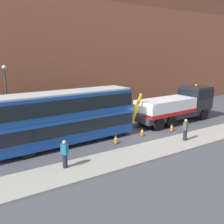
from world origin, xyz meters
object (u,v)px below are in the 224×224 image
at_px(pedestrian_onlooker, 65,154).
at_px(pedestrian_bystander, 185,130).
at_px(traffic_cone_near_bus, 116,139).
at_px(double_decker_bus, 66,116).
at_px(recovery_tow_truck, 178,105).
at_px(traffic_cone_near_truck, 172,127).
at_px(traffic_cone_midway, 142,132).
at_px(street_lamp, 6,92).

height_order(pedestrian_onlooker, pedestrian_bystander, same).
bearing_deg(traffic_cone_near_bus, double_decker_bus, 147.88).
bearing_deg(traffic_cone_near_bus, recovery_tow_truck, 12.83).
bearing_deg(pedestrian_onlooker, double_decker_bus, 38.64).
relative_size(pedestrian_onlooker, traffic_cone_near_bus, 2.38).
relative_size(pedestrian_onlooker, traffic_cone_near_truck, 2.38).
bearing_deg(double_decker_bus, traffic_cone_near_truck, -14.98).
bearing_deg(traffic_cone_near_bus, traffic_cone_near_truck, -0.28).
distance_m(traffic_cone_midway, street_lamp, 12.41).
bearing_deg(traffic_cone_midway, traffic_cone_near_bus, -172.63).
xyz_separation_m(double_decker_bus, traffic_cone_near_truck, (9.20, -2.04, -1.89)).
bearing_deg(traffic_cone_near_truck, pedestrian_bystander, -115.59).
height_order(recovery_tow_truck, pedestrian_bystander, recovery_tow_truck).
xyz_separation_m(pedestrian_bystander, traffic_cone_near_bus, (-4.74, 2.67, -0.64)).
bearing_deg(double_decker_bus, street_lamp, 112.98).
relative_size(pedestrian_onlooker, street_lamp, 0.29).
height_order(recovery_tow_truck, traffic_cone_midway, recovery_tow_truck).
distance_m(traffic_cone_near_bus, street_lamp, 10.74).
distance_m(double_decker_bus, traffic_cone_midway, 6.61).
bearing_deg(traffic_cone_near_bus, traffic_cone_midway, 7.37).
bearing_deg(double_decker_bus, traffic_cone_near_bus, -34.62).
distance_m(traffic_cone_midway, traffic_cone_near_truck, 3.11).
bearing_deg(traffic_cone_midway, traffic_cone_near_truck, -7.53).
bearing_deg(recovery_tow_truck, traffic_cone_midway, -167.08).
bearing_deg(street_lamp, recovery_tow_truck, -22.38).
xyz_separation_m(double_decker_bus, traffic_cone_midway, (6.12, -1.63, -1.89)).
distance_m(recovery_tow_truck, double_decker_bus, 12.10).
xyz_separation_m(traffic_cone_near_bus, street_lamp, (-6.16, 8.23, 3.13)).
xyz_separation_m(traffic_cone_midway, traffic_cone_near_truck, (3.08, -0.41, 0.00)).
distance_m(pedestrian_onlooker, traffic_cone_near_truck, 11.31).
bearing_deg(recovery_tow_truck, double_decker_bus, 177.60).
bearing_deg(traffic_cone_midway, double_decker_bus, 165.10).
height_order(recovery_tow_truck, double_decker_bus, double_decker_bus).
height_order(double_decker_bus, pedestrian_onlooker, double_decker_bus).
xyz_separation_m(pedestrian_bystander, traffic_cone_near_truck, (1.26, 2.64, -0.64)).
relative_size(traffic_cone_near_bus, traffic_cone_midway, 1.00).
bearing_deg(street_lamp, pedestrian_onlooker, -84.11).
distance_m(traffic_cone_near_bus, traffic_cone_midway, 2.95).
height_order(recovery_tow_truck, traffic_cone_near_bus, recovery_tow_truck).
relative_size(pedestrian_onlooker, traffic_cone_midway, 2.38).
bearing_deg(recovery_tow_truck, pedestrian_bystander, -134.05).
distance_m(double_decker_bus, traffic_cone_near_truck, 9.61).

